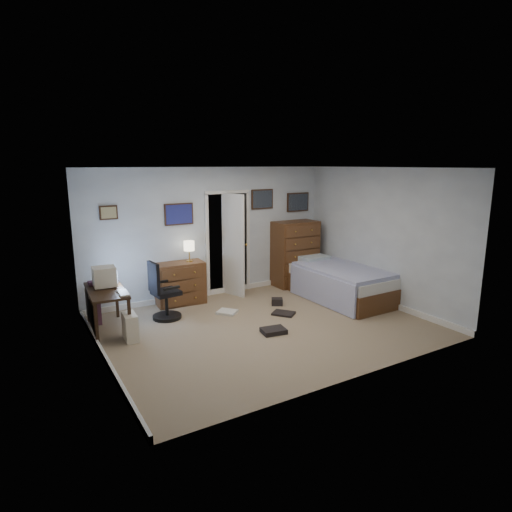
{
  "coord_description": "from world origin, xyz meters",
  "views": [
    {
      "loc": [
        -3.43,
        -5.51,
        2.56
      ],
      "look_at": [
        0.01,
        0.3,
        1.1
      ],
      "focal_mm": 30.0,
      "sensor_mm": 36.0,
      "label": 1
    }
  ],
  "objects_px": {
    "computer_desk": "(101,300)",
    "office_chair": "(163,297)",
    "low_dresser": "(180,283)",
    "bed": "(339,282)",
    "tall_dresser": "(295,253)"
  },
  "relations": [
    {
      "from": "computer_desk",
      "to": "bed",
      "type": "xyz_separation_m",
      "value": [
        4.26,
        -0.62,
        -0.18
      ]
    },
    {
      "from": "tall_dresser",
      "to": "bed",
      "type": "relative_size",
      "value": 0.64
    },
    {
      "from": "low_dresser",
      "to": "bed",
      "type": "bearing_deg",
      "value": -21.38
    },
    {
      "from": "office_chair",
      "to": "tall_dresser",
      "type": "height_order",
      "value": "tall_dresser"
    },
    {
      "from": "office_chair",
      "to": "bed",
      "type": "bearing_deg",
      "value": -17.09
    },
    {
      "from": "office_chair",
      "to": "tall_dresser",
      "type": "relative_size",
      "value": 0.73
    },
    {
      "from": "computer_desk",
      "to": "bed",
      "type": "distance_m",
      "value": 4.31
    },
    {
      "from": "low_dresser",
      "to": "bed",
      "type": "distance_m",
      "value": 3.02
    },
    {
      "from": "office_chair",
      "to": "low_dresser",
      "type": "distance_m",
      "value": 0.83
    },
    {
      "from": "computer_desk",
      "to": "low_dresser",
      "type": "xyz_separation_m",
      "value": [
        1.53,
        0.66,
        -0.12
      ]
    },
    {
      "from": "office_chair",
      "to": "low_dresser",
      "type": "xyz_separation_m",
      "value": [
        0.54,
        0.63,
        0.01
      ]
    },
    {
      "from": "office_chair",
      "to": "bed",
      "type": "relative_size",
      "value": 0.47
    },
    {
      "from": "computer_desk",
      "to": "tall_dresser",
      "type": "distance_m",
      "value": 4.16
    },
    {
      "from": "computer_desk",
      "to": "bed",
      "type": "bearing_deg",
      "value": -4.88
    },
    {
      "from": "computer_desk",
      "to": "office_chair",
      "type": "height_order",
      "value": "office_chair"
    }
  ]
}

